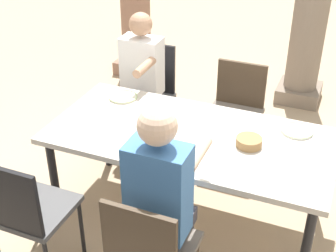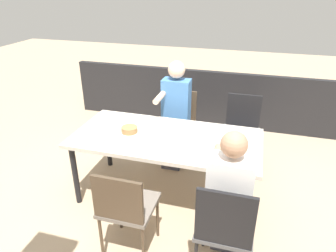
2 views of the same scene
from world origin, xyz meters
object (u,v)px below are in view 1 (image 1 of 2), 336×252
Objects in this scene: diner_man_white at (163,201)px; bread_basket at (249,142)px; chair_mid_south at (149,250)px; chair_west_north at (148,89)px; dining_table at (190,142)px; plate_1 at (176,156)px; diner_woman_green at (139,83)px; chair_mid_north at (236,107)px; chair_west_south at (26,209)px; plate_0 at (123,97)px; plate_2 at (297,131)px.

bread_basket is (0.31, 0.70, 0.05)m from diner_man_white.
bread_basket is (0.31, 0.90, 0.25)m from chair_mid_south.
chair_west_north reaches higher than bread_basket.
dining_table is 7.51× the size of plate_1.
bread_basket is at bearing -31.85° from diner_woman_green.
chair_west_north is at bearing 117.37° from diner_man_white.
diner_woman_green is at bearing 148.15° from bread_basket.
chair_mid_south is 0.71× the size of diner_woman_green.
chair_west_south is at bearing -114.80° from chair_mid_north.
chair_west_south is at bearing 179.98° from chair_mid_south.
diner_woman_green reaches higher than bread_basket.
plate_2 is at bearing 0.27° from plate_0.
chair_west_south is at bearing -141.55° from bread_basket.
diner_man_white reaches higher than chair_mid_north.
diner_man_white is 6.06× the size of plate_0.
dining_table is at bearing 92.34° from plate_1.
diner_woman_green reaches higher than plate_2.
chair_mid_north is 3.43× the size of plate_1.
chair_west_south reaches higher than plate_2.
chair_mid_south is 5.30× the size of bread_basket.
diner_man_white is at bearing -113.66° from bread_basket.
plate_0 is 1.33m from plate_2.
plate_1 is at bearing 101.84° from diner_man_white.
diner_woman_green is at bearing -167.97° from chair_mid_north.
bread_basket is (1.07, -0.29, 0.02)m from plate_0.
dining_table is at bearing -96.00° from chair_mid_north.
diner_man_white is (0.00, -1.58, 0.20)m from chair_mid_north.
chair_mid_north is (0.82, -0.01, -0.01)m from chair_west_north.
plate_1 is 1.15× the size of plate_2.
diner_woman_green reaches higher than plate_0.
dining_table is at bearing 97.83° from diner_man_white.
chair_west_south is (-0.00, -1.78, 0.01)m from chair_west_north.
chair_mid_north is 0.98m from plate_0.
dining_table is 1.15m from chair_west_south.
plate_2 is 0.40m from bread_basket.
chair_west_north is 1.96m from chair_mid_south.
diner_man_white is 5.24× the size of plate_1.
chair_west_north is at bearing 179.47° from chair_mid_north.
chair_mid_south reaches higher than chair_mid_north.
chair_west_south is 1.46m from bread_basket.
bread_basket is (0.39, 0.31, 0.02)m from plate_1.
chair_mid_south is 1.43m from plate_0.
plate_1 is (0.74, -1.19, 0.22)m from chair_west_north.
bread_basket reaches higher than plate_1.
plate_2 is (1.39, -0.40, 0.07)m from diner_woman_green.
chair_west_north reaches higher than chair_mid_south.
bread_basket is at bearing 66.34° from diner_man_white.
chair_west_south is 4.16× the size of plate_0.
chair_west_south is at bearing -90.11° from diner_woman_green.
chair_west_south is at bearing -139.38° from plate_2.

